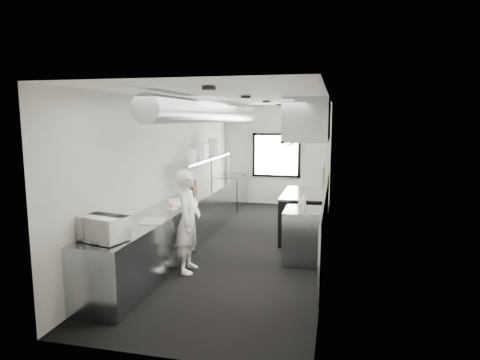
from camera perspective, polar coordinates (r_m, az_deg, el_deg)
The scene contains 35 objects.
floor at distance 8.22m, azimuth 0.88°, elevation -8.76°, with size 3.00×8.00×0.01m, color black.
ceiling at distance 7.87m, azimuth 0.92°, elevation 11.12°, with size 3.00×8.00×0.01m, color white.
wall_back at distance 11.84m, azimuth 4.99°, elevation 3.40°, with size 3.00×0.02×2.80m, color beige.
wall_front at distance 4.17m, azimuth -10.86°, elevation -6.01°, with size 3.00×0.02×2.80m, color beige.
wall_left at distance 8.37m, azimuth -9.19°, elevation 1.25°, with size 0.02×8.00×2.80m, color beige.
wall_right at distance 7.75m, azimuth 11.80°, elevation 0.62°, with size 0.02×8.00×2.80m, color beige.
wall_cladding at distance 8.20m, azimuth 11.54°, elevation -5.00°, with size 0.03×5.50×1.10m, color #90979D.
hvac_duct at distance 8.42m, azimuth -3.22°, elevation 9.23°, with size 0.40×0.40×6.40m, color #9B9EA3.
service_window at distance 11.81m, azimuth 4.97°, elevation 3.39°, with size 1.36×0.05×1.25m.
exhaust_hood at distance 8.40m, azimuth 9.35°, elevation 8.05°, with size 0.81×2.20×0.88m.
prep_counter at distance 7.96m, azimuth -8.05°, elevation -6.06°, with size 0.70×6.00×0.90m, color #90979D.
pass_shelf at distance 9.18m, azimuth -5.06°, elevation 2.80°, with size 0.45×3.00×0.68m.
range at distance 8.63m, azimuth 8.65°, elevation -4.80°, with size 0.88×1.60×0.94m.
bottle_station at distance 7.27m, azimuth 8.66°, elevation -7.46°, with size 0.65×0.80×0.90m, color #90979D.
far_work_table at distance 11.41m, azimuth -1.37°, elevation -1.57°, with size 0.70×1.20×0.90m, color #90979D.
notice_sheet_a at distance 6.54m, azimuth 11.34°, elevation 0.98°, with size 0.02×0.28×0.38m, color silver.
notice_sheet_b at distance 6.20m, azimuth 11.22°, elevation 0.11°, with size 0.02×0.28×0.38m, color silver.
line_cook at distance 6.68m, azimuth -7.11°, elevation -5.62°, with size 0.59×0.39×1.63m, color white.
microwave at distance 5.54m, azimuth -18.18°, elevation -6.33°, with size 0.53×0.40×0.32m, color white.
deli_tub_a at distance 6.13m, azimuth -16.42°, elevation -5.92°, with size 0.13×0.13×0.09m, color #B8C5B5.
deli_tub_b at distance 6.10m, azimuth -16.65°, elevation -5.95°, with size 0.14×0.14×0.10m, color #B8C5B5.
newspaper at distance 6.41m, azimuth -11.77°, elevation -5.50°, with size 0.35×0.44×0.01m, color white.
small_plate at distance 7.22m, azimuth -9.35°, elevation -3.86°, with size 0.19×0.19×0.02m, color white.
pastry at distance 7.21m, azimuth -9.36°, elevation -3.40°, with size 0.10×0.10×0.10m, color #E0A775.
cutting_board at distance 7.73m, azimuth -7.79°, elevation -2.98°, with size 0.50×0.67×0.02m, color white.
knife_block at distance 8.84m, azimuth -6.43°, elevation -0.83°, with size 0.10×0.21×0.23m, color brown.
plate_stack_a at distance 8.50m, azimuth -6.72°, elevation 3.41°, with size 0.21×0.21×0.25m, color white.
plate_stack_b at distance 8.99m, azimuth -5.41°, elevation 3.85°, with size 0.23×0.23×0.30m, color white.
plate_stack_c at distance 9.28m, azimuth -5.06°, elevation 4.11°, with size 0.23×0.23×0.33m, color white.
plate_stack_d at distance 9.97m, azimuth -3.67°, elevation 4.59°, with size 0.25×0.25×0.39m, color white.
squeeze_bottle_a at distance 6.87m, azimuth 8.11°, elevation -3.81°, with size 0.06×0.06×0.17m, color white.
squeeze_bottle_b at distance 7.05m, azimuth 8.25°, elevation -3.39°, with size 0.06×0.06×0.19m, color white.
squeeze_bottle_c at distance 7.17m, azimuth 8.62°, elevation -3.31°, with size 0.05×0.05×0.16m, color white.
squeeze_bottle_d at distance 7.26m, azimuth 8.73°, elevation -3.04°, with size 0.07×0.07×0.20m, color white.
squeeze_bottle_e at distance 7.45m, azimuth 8.71°, elevation -2.78°, with size 0.06×0.06×0.19m, color white.
Camera 1 is at (1.66, -7.68, 2.43)m, focal length 31.25 mm.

